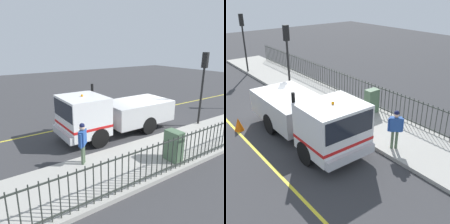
% 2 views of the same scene
% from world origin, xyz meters
% --- Properties ---
extents(ground_plane, '(60.23, 60.23, 0.00)m').
position_xyz_m(ground_plane, '(0.00, 0.00, 0.00)').
color(ground_plane, '#38383A').
rests_on(ground_plane, ground).
extents(sidewalk_slab, '(3.05, 27.38, 0.16)m').
position_xyz_m(sidewalk_slab, '(3.08, 0.00, 0.08)').
color(sidewalk_slab, '#A3A099').
rests_on(sidewalk_slab, ground).
extents(lane_marking, '(0.12, 24.64, 0.01)m').
position_xyz_m(lane_marking, '(-2.38, 0.00, 0.00)').
color(lane_marking, yellow).
rests_on(lane_marking, ground).
extents(work_truck, '(2.42, 6.52, 2.68)m').
position_xyz_m(work_truck, '(-0.14, -2.75, 1.26)').
color(work_truck, white).
rests_on(work_truck, ground).
extents(worker_standing, '(0.50, 0.48, 1.69)m').
position_xyz_m(worker_standing, '(2.10, -5.42, 1.20)').
color(worker_standing, '#264C99').
rests_on(worker_standing, sidewalk_slab).
extents(iron_fence, '(0.04, 23.31, 1.34)m').
position_xyz_m(iron_fence, '(4.43, -0.00, 0.84)').
color(iron_fence, '#2D332D').
rests_on(iron_fence, sidewalk_slab).
extents(traffic_light_near, '(0.32, 0.24, 4.14)m').
position_xyz_m(traffic_light_near, '(1.71, 2.46, 3.09)').
color(traffic_light_near, black).
rests_on(traffic_light_near, sidewalk_slab).
extents(utility_cabinet, '(0.70, 0.44, 1.26)m').
position_xyz_m(utility_cabinet, '(3.89, -2.25, 0.79)').
color(utility_cabinet, '#4C6B4C').
rests_on(utility_cabinet, sidewalk_slab).
extents(traffic_cone, '(0.44, 0.44, 0.63)m').
position_xyz_m(traffic_cone, '(-2.26, 0.34, 0.32)').
color(traffic_cone, orange).
rests_on(traffic_cone, ground).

